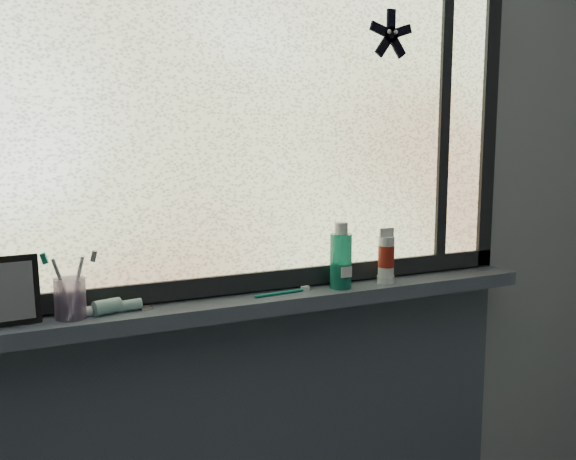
% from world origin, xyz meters
% --- Properties ---
extents(wall_back, '(3.00, 0.01, 2.50)m').
position_xyz_m(wall_back, '(0.00, 1.30, 1.25)').
color(wall_back, '#9EA3A8').
rests_on(wall_back, ground).
extents(windowsill, '(1.62, 0.14, 0.04)m').
position_xyz_m(windowsill, '(0.00, 1.23, 1.00)').
color(windowsill, '#4A5262').
rests_on(windowsill, wall_back).
extents(window_pane, '(1.50, 0.01, 1.00)m').
position_xyz_m(window_pane, '(0.00, 1.28, 1.53)').
color(window_pane, silver).
rests_on(window_pane, wall_back).
extents(frame_bottom, '(1.60, 0.03, 0.05)m').
position_xyz_m(frame_bottom, '(0.00, 1.28, 1.05)').
color(frame_bottom, black).
rests_on(frame_bottom, windowsill).
extents(frame_right, '(0.05, 0.03, 1.10)m').
position_xyz_m(frame_right, '(0.78, 1.28, 1.53)').
color(frame_right, black).
rests_on(frame_right, wall_back).
extents(frame_mullion, '(0.03, 0.03, 1.00)m').
position_xyz_m(frame_mullion, '(0.60, 1.28, 1.53)').
color(frame_mullion, black).
rests_on(frame_mullion, wall_back).
extents(starfish_sticker, '(0.15, 0.02, 0.15)m').
position_xyz_m(starfish_sticker, '(0.40, 1.27, 1.72)').
color(starfish_sticker, black).
rests_on(starfish_sticker, window_pane).
extents(vanity_mirror, '(0.13, 0.07, 0.16)m').
position_xyz_m(vanity_mirror, '(-0.63, 1.23, 1.10)').
color(vanity_mirror, black).
rests_on(vanity_mirror, windowsill).
extents(toothpaste_tube, '(0.21, 0.08, 0.04)m').
position_xyz_m(toothpaste_tube, '(-0.40, 1.23, 1.04)').
color(toothpaste_tube, silver).
rests_on(toothpaste_tube, windowsill).
extents(toothbrush_cup, '(0.09, 0.09, 0.09)m').
position_xyz_m(toothbrush_cup, '(-0.50, 1.23, 1.07)').
color(toothbrush_cup, '#B599CB').
rests_on(toothbrush_cup, windowsill).
extents(toothbrush_lying, '(0.18, 0.04, 0.01)m').
position_xyz_m(toothbrush_lying, '(0.03, 1.22, 1.03)').
color(toothbrush_lying, '#0D7D64').
rests_on(toothbrush_lying, windowsill).
extents(mouthwash_bottle, '(0.08, 0.08, 0.15)m').
position_xyz_m(mouthwash_bottle, '(0.21, 1.22, 1.11)').
color(mouthwash_bottle, '#1C9274').
rests_on(mouthwash_bottle, windowsill).
extents(cream_tube, '(0.06, 0.06, 0.11)m').
position_xyz_m(cream_tube, '(0.36, 1.21, 1.10)').
color(cream_tube, silver).
rests_on(cream_tube, windowsill).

